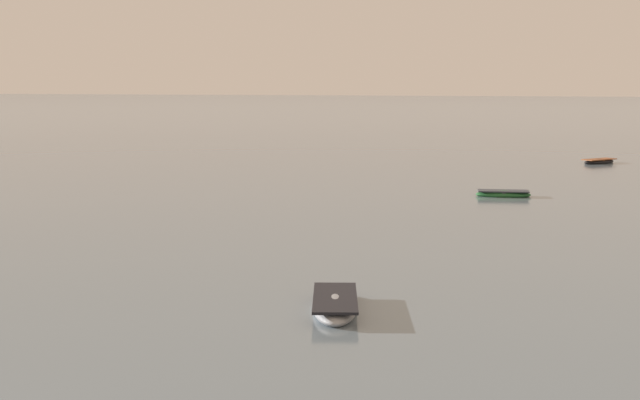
{
  "coord_description": "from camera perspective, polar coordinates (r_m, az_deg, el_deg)",
  "views": [
    {
      "loc": [
        14.0,
        -14.81,
        8.33
      ],
      "look_at": [
        0.96,
        41.05,
        0.33
      ],
      "focal_mm": 49.27,
      "sensor_mm": 36.0,
      "label": 1
    }
  ],
  "objects": [
    {
      "name": "rowboat_moored_6",
      "position": [
        90.44,
        17.67,
        2.39
      ],
      "size": [
        3.75,
        3.78,
        0.63
      ],
      "rotation": [
        0.0,
        0.0,
        3.93
      ],
      "color": "black",
      "rests_on": "ground"
    },
    {
      "name": "rowboat_moored_3",
      "position": [
        31.82,
        0.99,
        -6.86
      ],
      "size": [
        2.57,
        4.94,
        0.74
      ],
      "rotation": [
        0.0,
        0.0,
        4.93
      ],
      "color": "gray",
      "rests_on": "ground"
    },
    {
      "name": "rowboat_moored_2",
      "position": [
        63.45,
        11.81,
        0.38
      ],
      "size": [
        3.96,
        1.7,
        0.61
      ],
      "rotation": [
        0.0,
        0.0,
        0.1
      ],
      "color": "#23602D",
      "rests_on": "ground"
    }
  ]
}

